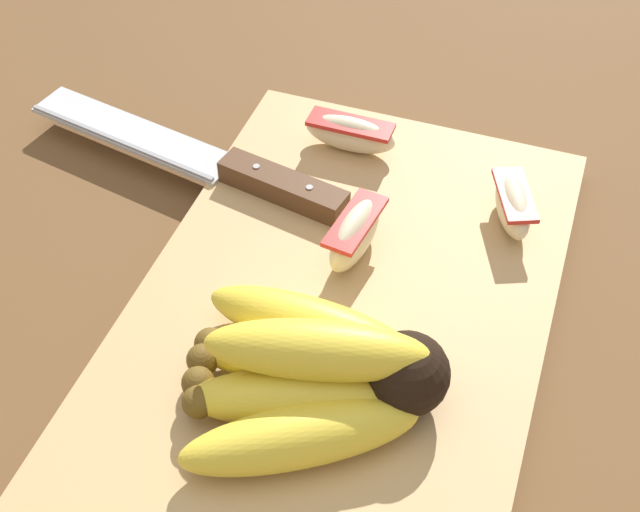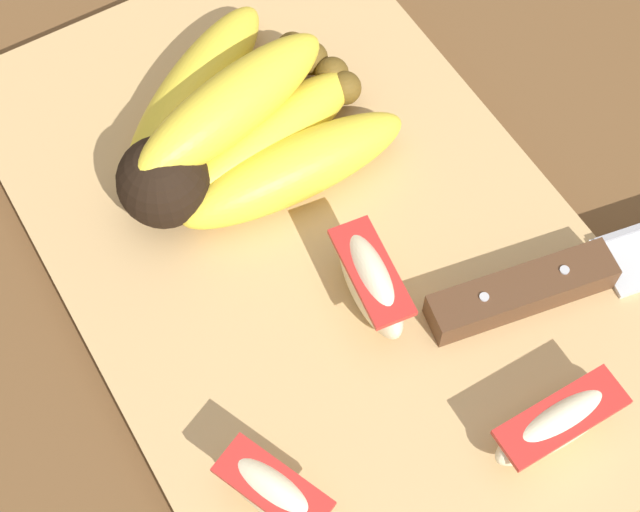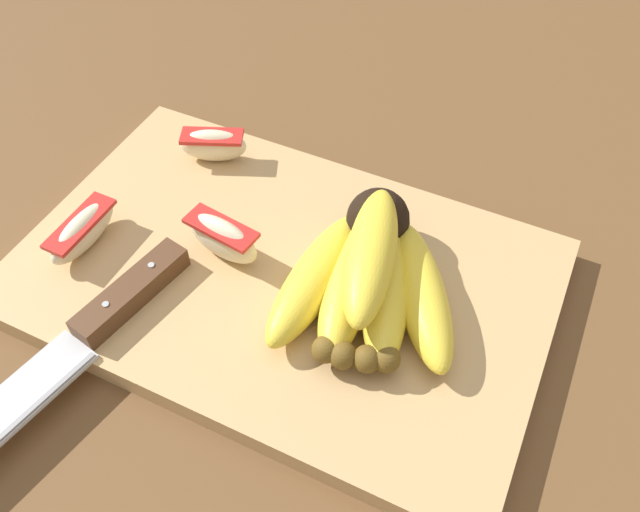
{
  "view_description": "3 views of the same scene",
  "coord_description": "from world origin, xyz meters",
  "px_view_note": "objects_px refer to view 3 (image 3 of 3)",
  "views": [
    {
      "loc": [
        0.33,
        0.12,
        0.45
      ],
      "look_at": [
        -0.04,
        -0.01,
        0.04
      ],
      "focal_mm": 48.51,
      "sensor_mm": 36.0,
      "label": 1
    },
    {
      "loc": [
        -0.24,
        0.15,
        0.48
      ],
      "look_at": [
        -0.04,
        0.03,
        0.04
      ],
      "focal_mm": 54.64,
      "sensor_mm": 36.0,
      "label": 2
    },
    {
      "loc": [
        0.15,
        -0.26,
        0.42
      ],
      "look_at": [
        0.01,
        0.03,
        0.03
      ],
      "focal_mm": 36.55,
      "sensor_mm": 36.0,
      "label": 3
    }
  ],
  "objects_px": {
    "banana_bunch": "(369,273)",
    "chefs_knife": "(82,338)",
    "apple_wedge_middle": "(213,145)",
    "apple_wedge_near": "(83,231)",
    "apple_wedge_far": "(223,238)"
  },
  "relations": [
    {
      "from": "chefs_knife",
      "to": "apple_wedge_middle",
      "type": "xyz_separation_m",
      "value": [
        -0.02,
        0.21,
        0.01
      ]
    },
    {
      "from": "banana_bunch",
      "to": "apple_wedge_middle",
      "type": "height_order",
      "value": "banana_bunch"
    },
    {
      "from": "banana_bunch",
      "to": "chefs_knife",
      "type": "xyz_separation_m",
      "value": [
        -0.17,
        -0.13,
        -0.02
      ]
    },
    {
      "from": "apple_wedge_near",
      "to": "apple_wedge_far",
      "type": "xyz_separation_m",
      "value": [
        0.11,
        0.04,
        0.01
      ]
    },
    {
      "from": "apple_wedge_middle",
      "to": "chefs_knife",
      "type": "bearing_deg",
      "value": -85.04
    },
    {
      "from": "banana_bunch",
      "to": "apple_wedge_near",
      "type": "xyz_separation_m",
      "value": [
        -0.22,
        -0.05,
        -0.01
      ]
    },
    {
      "from": "banana_bunch",
      "to": "chefs_knife",
      "type": "relative_size",
      "value": 0.57
    },
    {
      "from": "banana_bunch",
      "to": "apple_wedge_far",
      "type": "height_order",
      "value": "banana_bunch"
    },
    {
      "from": "chefs_knife",
      "to": "apple_wedge_near",
      "type": "height_order",
      "value": "apple_wedge_near"
    },
    {
      "from": "banana_bunch",
      "to": "chefs_knife",
      "type": "bearing_deg",
      "value": -141.95
    },
    {
      "from": "banana_bunch",
      "to": "chefs_knife",
      "type": "distance_m",
      "value": 0.21
    },
    {
      "from": "apple_wedge_near",
      "to": "apple_wedge_middle",
      "type": "height_order",
      "value": "apple_wedge_middle"
    },
    {
      "from": "banana_bunch",
      "to": "chefs_knife",
      "type": "height_order",
      "value": "banana_bunch"
    },
    {
      "from": "apple_wedge_near",
      "to": "banana_bunch",
      "type": "bearing_deg",
      "value": 13.18
    },
    {
      "from": "banana_bunch",
      "to": "apple_wedge_middle",
      "type": "xyz_separation_m",
      "value": [
        -0.18,
        0.08,
        -0.01
      ]
    }
  ]
}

